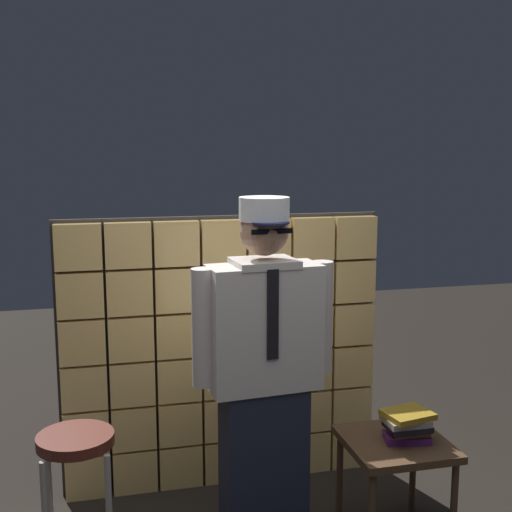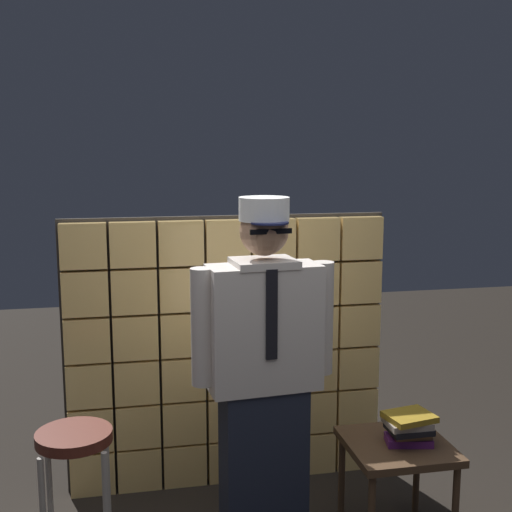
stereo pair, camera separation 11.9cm
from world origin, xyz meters
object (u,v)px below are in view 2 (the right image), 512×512
Objects in this scene: side_table at (397,456)px; book_stack at (409,427)px; bar_stool at (76,474)px; standing_person at (264,374)px.

book_stack is (0.05, -0.03, 0.16)m from side_table.
side_table is at bearing 3.52° from bar_stool.
bar_stool is at bearing -174.67° from standing_person.
standing_person is 0.84m from side_table.
book_stack is at bearing 2.38° from bar_stool.
bar_stool is 1.60m from side_table.
bar_stool is 3.03× the size of book_stack.
standing_person is at bearing 174.66° from side_table.
standing_person reaches higher than side_table.
side_table is at bearing 146.62° from book_stack.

